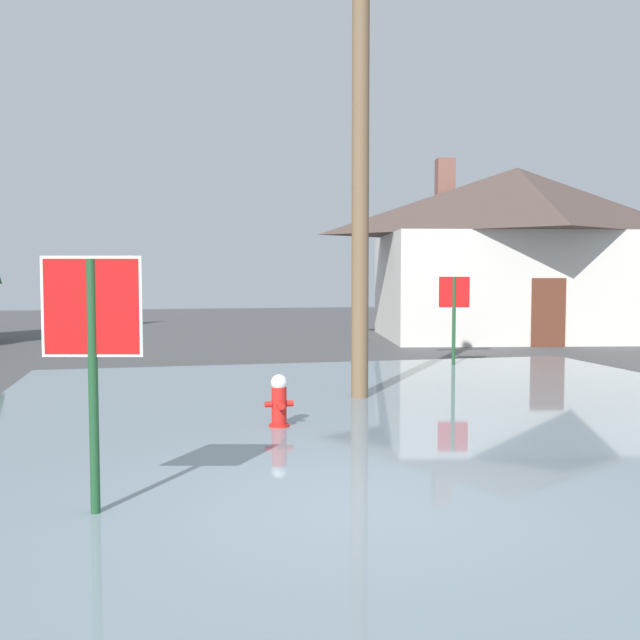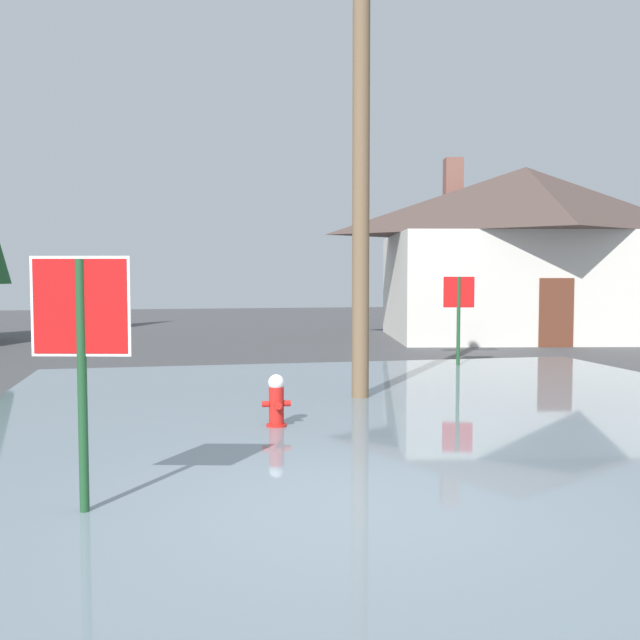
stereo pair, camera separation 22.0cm
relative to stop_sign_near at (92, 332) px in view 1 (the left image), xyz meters
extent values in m
cube|color=#424244|center=(2.29, -0.24, -1.64)|extent=(80.00, 80.00, 0.10)
cube|color=slate|center=(4.05, 3.46, -1.56)|extent=(12.31, 12.77, 0.06)
cube|color=silver|center=(2.76, -2.30, -1.58)|extent=(4.00, 0.61, 0.01)
cylinder|color=#1E4C28|center=(0.00, 0.00, -0.49)|extent=(0.08, 0.08, 2.19)
cube|color=white|center=(0.00, 0.00, 0.21)|extent=(0.82, 0.21, 0.83)
cube|color=red|center=(0.00, 0.00, 0.21)|extent=(0.77, 0.21, 0.79)
cylinder|color=red|center=(2.07, 3.10, -1.54)|extent=(0.27, 0.27, 0.09)
cylinder|color=red|center=(2.07, 3.10, -1.25)|extent=(0.20, 0.20, 0.50)
sphere|color=white|center=(2.07, 3.10, -0.94)|extent=(0.22, 0.22, 0.22)
cylinder|color=red|center=(1.93, 3.10, -1.22)|extent=(0.09, 0.08, 0.08)
cylinder|color=red|center=(2.22, 3.10, -1.22)|extent=(0.09, 0.08, 0.08)
cylinder|color=red|center=(2.07, 2.95, -1.22)|extent=(0.10, 0.09, 0.10)
cylinder|color=brown|center=(3.74, 5.08, 2.37)|extent=(0.28, 0.28, 7.91)
cylinder|color=#1E4C28|center=(6.97, 8.75, -0.57)|extent=(0.08, 0.08, 2.04)
cube|color=white|center=(6.97, 8.75, 0.11)|extent=(0.71, 0.21, 0.73)
cube|color=red|center=(6.97, 8.75, 0.11)|extent=(0.67, 0.21, 0.69)
cube|color=beige|center=(12.09, 15.59, 0.12)|extent=(9.56, 7.49, 3.41)
pyramid|color=#473833|center=(12.09, 15.59, 2.93)|extent=(10.32, 8.09, 2.22)
cube|color=brown|center=(10.16, 17.05, 3.48)|extent=(0.70, 0.70, 1.99)
cube|color=#592D1E|center=(11.56, 12.58, -0.59)|extent=(1.00, 0.23, 2.00)
camera|label=1|loc=(0.55, -6.16, 0.46)|focal=40.15mm
camera|label=2|loc=(0.76, -6.20, 0.46)|focal=40.15mm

